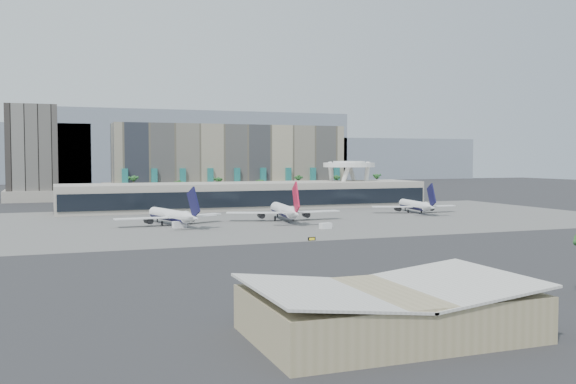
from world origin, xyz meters
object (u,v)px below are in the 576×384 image
object	(u,v)px
service_vehicle_a	(180,225)
taxiway_sign	(312,239)
airliner_left	(171,215)
airliner_right	(415,205)
airliner_centre	(285,211)
service_vehicle_b	(326,226)

from	to	relation	value
service_vehicle_a	taxiway_sign	distance (m)	54.46
taxiway_sign	airliner_left	bearing A→B (deg)	114.30
airliner_right	taxiway_sign	distance (m)	103.02
airliner_centre	airliner_right	world-z (taller)	airliner_centre
airliner_right	service_vehicle_a	xyz separation A→B (m)	(-105.27, -22.70, -2.27)
service_vehicle_b	taxiway_sign	bearing A→B (deg)	-130.68
airliner_left	service_vehicle_b	size ratio (longest dim) A/B	10.61
airliner_right	airliner_centre	bearing A→B (deg)	-159.79
airliner_left	airliner_right	distance (m)	107.22
airliner_right	service_vehicle_b	distance (m)	73.78
airliner_right	service_vehicle_b	bearing A→B (deg)	-135.94
airliner_left	taxiway_sign	xyz separation A→B (m)	(29.84, -55.21, -3.07)
airliner_centre	taxiway_sign	distance (m)	57.81
airliner_right	service_vehicle_b	world-z (taller)	airliner_right
service_vehicle_a	taxiway_sign	xyz separation A→B (m)	(28.77, -46.24, -0.60)
airliner_right	taxiway_sign	bearing A→B (deg)	-128.89
airliner_left	airliner_right	xyz separation A→B (m)	(106.34, 13.73, -0.20)
airliner_centre	airliner_right	distance (m)	65.24
airliner_centre	service_vehicle_b	bearing A→B (deg)	-74.97
airliner_centre	service_vehicle_a	world-z (taller)	airliner_centre
airliner_left	service_vehicle_b	xyz separation A→B (m)	(45.92, -28.53, -2.60)
airliner_left	airliner_centre	distance (m)	42.35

